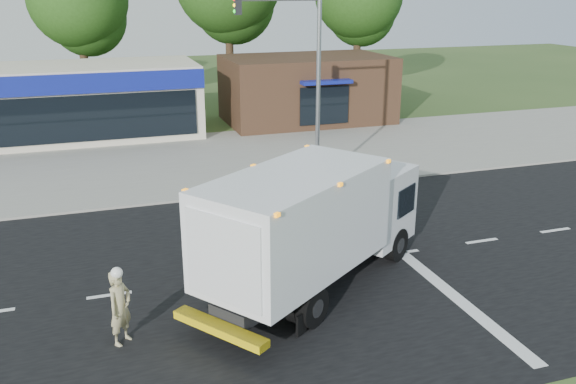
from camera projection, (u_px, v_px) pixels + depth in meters
The scene contains 10 objects.
ground at pixel (313, 266), 18.54m from camera, with size 120.00×120.00×0.00m, color #385123.
road_asphalt at pixel (313, 266), 18.54m from camera, with size 60.00×14.00×0.02m, color black.
sidewalk at pixel (246, 185), 25.90m from camera, with size 60.00×2.40×0.12m, color gray.
parking_apron at pixel (217, 153), 31.13m from camera, with size 60.00×9.00×0.02m, color gray.
lane_markings at pixel (373, 278), 17.72m from camera, with size 55.20×7.00×0.01m.
ems_box_truck at pixel (313, 219), 16.51m from camera, with size 8.07×6.80×3.61m.
emergency_worker at pixel (120, 306), 14.26m from camera, with size 0.79×0.80×1.97m.
retail_strip_mall at pixel (31, 104), 33.15m from camera, with size 18.00×6.20×4.00m.
brown_storefront at pixel (307, 89), 37.95m from camera, with size 10.00×6.70×4.00m.
traffic_signal_pole at pixel (304, 69), 24.50m from camera, with size 3.51×0.25×8.00m.
Camera 1 is at (-6.01, -15.75, 8.08)m, focal length 38.00 mm.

